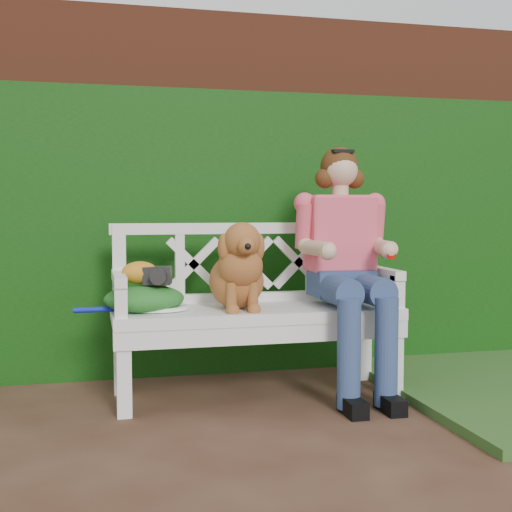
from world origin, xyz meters
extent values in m
plane|color=#3A2015|center=(0.00, 0.00, 0.00)|extent=(60.00, 60.00, 0.00)
cube|color=brown|center=(0.00, 1.90, 1.10)|extent=(10.00, 0.30, 2.20)
cube|color=#114C0C|center=(0.00, 1.68, 0.85)|extent=(10.00, 0.18, 1.70)
cube|color=black|center=(-0.14, 1.02, 0.66)|extent=(0.16, 0.13, 0.09)
ellipsoid|color=#C7781C|center=(-0.23, 1.05, 0.68)|extent=(0.21, 0.18, 0.12)
camera|label=1|loc=(-0.46, -2.43, 1.00)|focal=48.00mm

